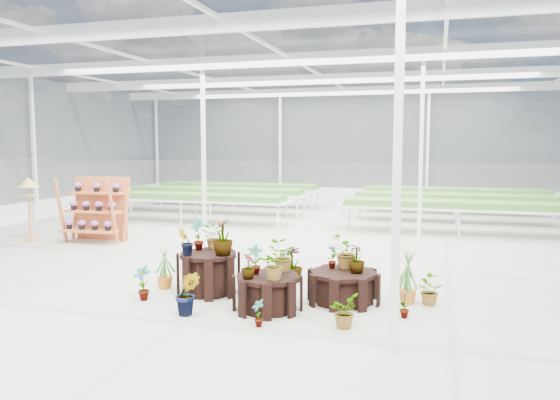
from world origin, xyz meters
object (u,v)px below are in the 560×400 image
(plinth_tall, at_px, (209,273))
(plinth_mid, at_px, (268,293))
(shelf_rack, at_px, (94,210))
(bird_table, at_px, (30,209))
(plinth_low, at_px, (343,287))

(plinth_tall, height_order, plinth_mid, plinth_tall)
(shelf_rack, relative_size, bird_table, 1.01)
(plinth_mid, xyz_separation_m, bird_table, (-7.40, 3.74, 0.54))
(plinth_low, xyz_separation_m, shelf_rack, (-6.82, 3.42, 0.56))
(bird_table, bearing_deg, shelf_rack, 6.78)
(plinth_mid, xyz_separation_m, shelf_rack, (-5.82, 4.12, 0.54))
(plinth_low, bearing_deg, plinth_mid, -145.01)
(plinth_mid, xyz_separation_m, plinth_low, (1.00, 0.70, -0.02))
(plinth_tall, xyz_separation_m, shelf_rack, (-4.62, 3.52, 0.47))
(plinth_low, xyz_separation_m, bird_table, (-8.40, 3.04, 0.56))
(plinth_low, bearing_deg, shelf_rack, 153.37)
(plinth_tall, height_order, plinth_low, plinth_tall)
(plinth_tall, xyz_separation_m, bird_table, (-6.20, 3.14, 0.46))
(plinth_tall, bearing_deg, plinth_low, 2.60)
(plinth_tall, relative_size, plinth_low, 0.91)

